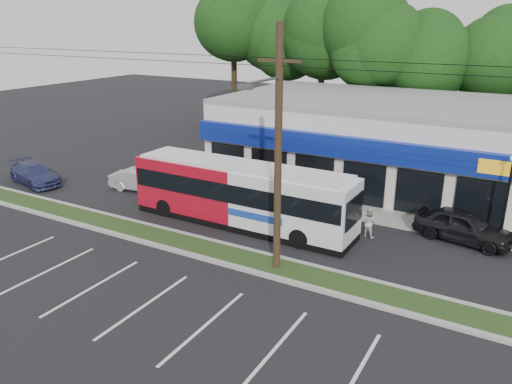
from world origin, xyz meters
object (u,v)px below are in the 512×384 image
Objects in this scene: utility_pole at (274,145)px; pedestrian_a at (309,212)px; metrobus at (242,193)px; car_dark at (463,226)px; car_blue at (34,174)px; car_silver at (143,180)px; pedestrian_b at (369,222)px; lamp_post at (509,188)px.

utility_pole is 32.18× the size of pedestrian_a.
metrobus is 2.65× the size of car_dark.
metrobus reaches higher than car_blue.
pedestrian_a reaches higher than car_blue.
car_silver is at bearing 156.36° from utility_pole.
pedestrian_b is at bearing 124.10° from car_dark.
lamp_post is at bearing 20.41° from metrobus.
lamp_post reaches higher than car_silver.
car_dark is at bearing -151.16° from lamp_post.
car_blue is (-15.16, -0.82, -1.06)m from metrobus.
lamp_post is at bearing -65.95° from car_blue.
car_dark reaches higher than pedestrian_b.
car_blue is at bearing 171.68° from utility_pole.
car_dark is 2.97× the size of pedestrian_b.
pedestrian_a is 3.07m from pedestrian_b.
car_dark reaches higher than car_silver.
metrobus is 15.22m from car_blue.
lamp_post reaches higher than car_dark.
pedestrian_b is at bearing 15.47° from metrobus.
car_silver is at bearing -57.62° from car_blue.
car_dark is 4.43m from pedestrian_b.
car_silver is 7.42m from car_blue.
lamp_post reaches higher than metrobus.
metrobus is at bearing -73.59° from car_blue.
utility_pole is 13.76m from car_silver.
pedestrian_a is at bearing 8.66° from pedestrian_b.
lamp_post reaches higher than car_blue.
car_dark reaches higher than car_blue.
metrobus is 7.73× the size of pedestrian_a.
car_blue is at bearing 110.14° from car_dark.
metrobus reaches higher than car_silver.
utility_pole is 12.15× the size of car_silver.
metrobus reaches higher than pedestrian_a.
car_silver is 2.65× the size of pedestrian_a.
car_dark is (-1.60, -0.88, -1.90)m from lamp_post.
pedestrian_b reaches higher than car_blue.
lamp_post is 12.65m from metrobus.
utility_pole is 11.05× the size of car_dark.
car_blue is at bearing -169.28° from lamp_post.
utility_pole reaches higher than car_blue.
car_dark is 18.49m from car_silver.
utility_pole is at bearing -85.00° from car_blue.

